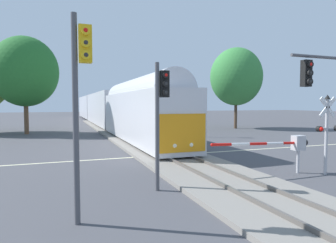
{
  "coord_description": "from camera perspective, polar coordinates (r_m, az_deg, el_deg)",
  "views": [
    {
      "loc": [
        -6.44,
        -17.65,
        3.3
      ],
      "look_at": [
        1.13,
        2.75,
        2.0
      ],
      "focal_mm": 31.49,
      "sensor_mm": 36.0,
      "label": 1
    }
  ],
  "objects": [
    {
      "name": "ground_plane",
      "position": [
        19.08,
        -0.3,
        -6.54
      ],
      "size": [
        220.0,
        220.0,
        0.0
      ],
      "primitive_type": "plane",
      "color": "#47474C"
    },
    {
      "name": "road_centre_stripe",
      "position": [
        19.08,
        -0.3,
        -6.53
      ],
      "size": [
        44.0,
        0.2,
        0.01
      ],
      "color": "beige",
      "rests_on": "ground"
    },
    {
      "name": "railway_track",
      "position": [
        19.06,
        -0.31,
        -6.26
      ],
      "size": [
        4.4,
        80.0,
        0.32
      ],
      "color": "gray",
      "rests_on": "ground"
    },
    {
      "name": "commuter_train",
      "position": [
        45.25,
        -12.18,
        2.63
      ],
      "size": [
        3.04,
        63.85,
        5.16
      ],
      "color": "silver",
      "rests_on": "railway_track"
    },
    {
      "name": "crossing_gate_near",
      "position": [
        15.02,
        22.5,
        -4.11
      ],
      "size": [
        5.25,
        0.4,
        1.8
      ],
      "color": "#B7B7BC",
      "rests_on": "ground"
    },
    {
      "name": "crossing_signal_mast",
      "position": [
        15.43,
        28.46,
        -0.78
      ],
      "size": [
        1.36,
        0.44,
        3.73
      ],
      "color": "#B2B2B7",
      "rests_on": "ground"
    },
    {
      "name": "traffic_signal_near_left",
      "position": [
        8.29,
        -16.63,
        6.86
      ],
      "size": [
        0.53,
        0.38,
        5.71
      ],
      "color": "#4C4C51",
      "rests_on": "ground"
    },
    {
      "name": "traffic_signal_median",
      "position": [
        11.08,
        -1.36,
        3.18
      ],
      "size": [
        0.53,
        0.38,
        4.85
      ],
      "color": "#4C4C51",
      "rests_on": "ground"
    },
    {
      "name": "traffic_signal_far_side",
      "position": [
        29.55,
        2.82,
        4.98
      ],
      "size": [
        0.53,
        0.38,
        6.15
      ],
      "color": "#4C4C51",
      "rests_on": "ground"
    },
    {
      "name": "maple_right_background",
      "position": [
        40.79,
        13.05,
        8.44
      ],
      "size": [
        6.91,
        6.91,
        10.78
      ],
      "color": "#4C3828",
      "rests_on": "ground"
    },
    {
      "name": "oak_behind_train",
      "position": [
        35.74,
        -25.94,
        8.67
      ],
      "size": [
        6.97,
        6.97,
        10.57
      ],
      "color": "brown",
      "rests_on": "ground"
    }
  ]
}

